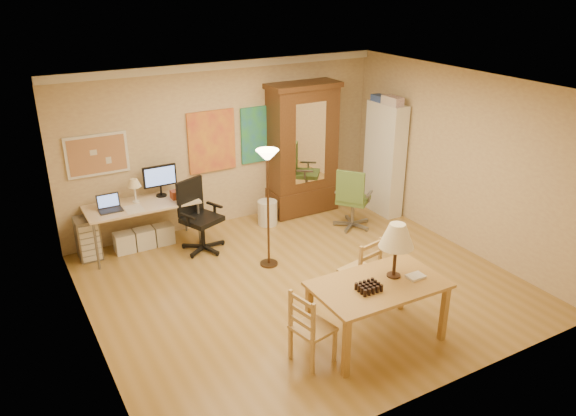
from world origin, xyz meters
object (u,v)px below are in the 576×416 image
office_chair_black (201,232)px  bookshelf (384,159)px  dining_table (385,270)px  armoire (302,157)px  computer_desk (145,220)px  office_chair_green (352,212)px

office_chair_black → bookshelf: (3.37, -0.17, 0.68)m
dining_table → armoire: 3.89m
dining_table → armoire: bearing=73.0°
computer_desk → armoire: 2.91m
computer_desk → bookshelf: size_ratio=0.85×
armoire → office_chair_green: bearing=-71.3°
dining_table → office_chair_green: 3.12m
office_chair_black → armoire: size_ratio=0.48×
dining_table → office_chair_black: size_ratio=1.36×
office_chair_black → armoire: bearing=14.6°
dining_table → computer_desk: bearing=115.4°
office_chair_green → bookshelf: 1.16m
dining_table → office_chair_green: size_ratio=1.44×
office_chair_green → armoire: (-0.35, 1.04, 0.72)m
computer_desk → office_chair_green: computer_desk is taller
computer_desk → bookshelf: bookshelf is taller
bookshelf → office_chair_green: bearing=-160.3°
office_chair_black → office_chair_green: (2.49, -0.49, -0.02)m
office_chair_black → office_chair_green: 2.54m
dining_table → armoire: size_ratio=0.66×
computer_desk → armoire: bearing=1.6°
dining_table → office_chair_green: dining_table is taller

